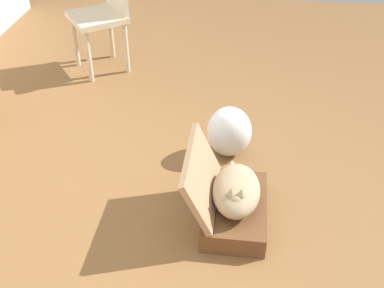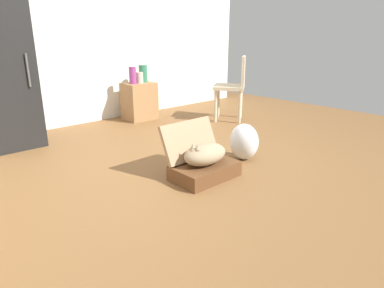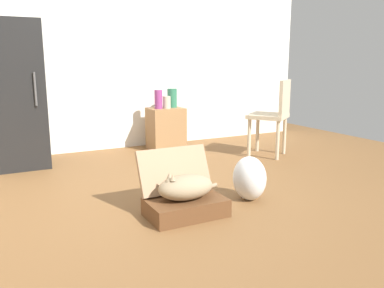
{
  "view_description": "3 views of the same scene",
  "coord_description": "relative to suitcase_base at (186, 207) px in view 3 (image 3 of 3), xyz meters",
  "views": [
    {
      "loc": [
        -2.1,
        -0.42,
        2.1
      ],
      "look_at": [
        -0.02,
        -0.16,
        0.55
      ],
      "focal_mm": 44.55,
      "sensor_mm": 36.0,
      "label": 1
    },
    {
      "loc": [
        -2.03,
        -2.45,
        1.25
      ],
      "look_at": [
        -0.02,
        -0.25,
        0.28
      ],
      "focal_mm": 31.7,
      "sensor_mm": 36.0,
      "label": 2
    },
    {
      "loc": [
        -1.31,
        -3.0,
        1.16
      ],
      "look_at": [
        0.17,
        -0.16,
        0.5
      ],
      "focal_mm": 37.11,
      "sensor_mm": 36.0,
      "label": 3
    }
  ],
  "objects": [
    {
      "name": "suitcase_lid",
      "position": [
        0.0,
        0.2,
        0.24
      ],
      "size": [
        0.6,
        0.19,
        0.35
      ],
      "primitive_type": "cube",
      "rotation": [
        1.14,
        0.0,
        0.0
      ],
      "color": "#9B7756",
      "rests_on": "suitcase_base"
    },
    {
      "name": "wall_back",
      "position": [
        0.02,
        2.68,
        1.23
      ],
      "size": [
        6.4,
        0.15,
        2.6
      ],
      "color": "silver",
      "rests_on": "ground"
    },
    {
      "name": "vase_tall",
      "position": [
        0.73,
        2.25,
        0.61
      ],
      "size": [
        0.11,
        0.11,
        0.25
      ],
      "primitive_type": "cylinder",
      "color": "#8C387A",
      "rests_on": "side_table"
    },
    {
      "name": "suitcase_base",
      "position": [
        0.0,
        0.0,
        0.0
      ],
      "size": [
        0.6,
        0.37,
        0.14
      ],
      "primitive_type": "cube",
      "color": "brown",
      "rests_on": "ground"
    },
    {
      "name": "vase_round",
      "position": [
        0.84,
        2.23,
        0.57
      ],
      "size": [
        0.1,
        0.1,
        0.16
      ],
      "primitive_type": "cylinder",
      "color": "#B7AD99",
      "rests_on": "side_table"
    },
    {
      "name": "ground_plane",
      "position": [
        0.02,
        0.42,
        -0.07
      ],
      "size": [
        7.68,
        7.68,
        0.0
      ],
      "primitive_type": "plane",
      "color": "brown",
      "rests_on": "ground"
    },
    {
      "name": "cat",
      "position": [
        -0.0,
        0.0,
        0.16
      ],
      "size": [
        0.52,
        0.28,
        0.22
      ],
      "color": "#998466",
      "rests_on": "suitcase_base"
    },
    {
      "name": "refrigerator",
      "position": [
        -0.99,
        2.22,
        0.74
      ],
      "size": [
        0.57,
        0.68,
        1.61
      ],
      "color": "black",
      "rests_on": "ground"
    },
    {
      "name": "plastic_bag_white",
      "position": [
        0.65,
        0.08,
        0.12
      ],
      "size": [
        0.27,
        0.31,
        0.38
      ],
      "primitive_type": "ellipsoid",
      "color": "silver",
      "rests_on": "ground"
    },
    {
      "name": "vase_short",
      "position": [
        0.95,
        2.31,
        0.62
      ],
      "size": [
        0.13,
        0.13,
        0.25
      ],
      "primitive_type": "cylinder",
      "color": "#2D7051",
      "rests_on": "side_table"
    },
    {
      "name": "side_table",
      "position": [
        0.84,
        2.27,
        0.21
      ],
      "size": [
        0.45,
        0.37,
        0.56
      ],
      "primitive_type": "cube",
      "color": "olive",
      "rests_on": "ground"
    },
    {
      "name": "chair",
      "position": [
        1.85,
        1.28,
        0.47
      ],
      "size": [
        0.63,
        0.63,
        0.95
      ],
      "rotation": [
        0.0,
        0.0,
        -2.49
      ],
      "color": "beige",
      "rests_on": "ground"
    }
  ]
}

